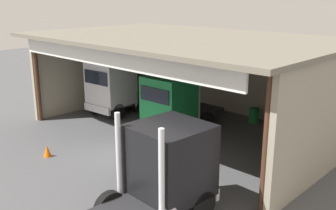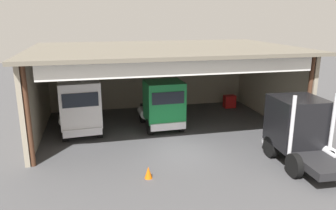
{
  "view_description": "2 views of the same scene",
  "coord_description": "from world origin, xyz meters",
  "views": [
    {
      "loc": [
        13.5,
        -10.72,
        7.3
      ],
      "look_at": [
        0.0,
        3.37,
        1.78
      ],
      "focal_mm": 41.68,
      "sensor_mm": 36.0,
      "label": 1
    },
    {
      "loc": [
        -4.51,
        -15.73,
        7.12
      ],
      "look_at": [
        0.0,
        3.37,
        1.78
      ],
      "focal_mm": 34.97,
      "sensor_mm": 36.0,
      "label": 2
    }
  ],
  "objects": [
    {
      "name": "truck_white_center_bay",
      "position": [
        -5.34,
        3.99,
        1.8
      ],
      "size": [
        2.73,
        4.55,
        3.46
      ],
      "rotation": [
        0.0,
        0.0,
        3.22
      ],
      "color": "white",
      "rests_on": "ground"
    },
    {
      "name": "truck_green_yard_outside",
      "position": [
        -0.23,
        4.04,
        1.65
      ],
      "size": [
        2.55,
        5.16,
        3.22
      ],
      "rotation": [
        0.0,
        0.0,
        3.16
      ],
      "color": "#197F3D",
      "rests_on": "ground"
    },
    {
      "name": "workshop_shed",
      "position": [
        0.0,
        5.65,
        3.72
      ],
      "size": [
        16.23,
        10.67,
        5.27
      ],
      "color": "#9E937F",
      "rests_on": "ground"
    },
    {
      "name": "ground_plane",
      "position": [
        0.0,
        0.0,
        0.0
      ],
      "size": [
        80.0,
        80.0,
        0.0
      ],
      "primitive_type": "plane",
      "color": "#4C4C4F",
      "rests_on": "ground"
    },
    {
      "name": "oil_drum",
      "position": [
        1.94,
        8.7,
        0.44
      ],
      "size": [
        0.58,
        0.58,
        0.88
      ],
      "primitive_type": "cylinder",
      "color": "#197233",
      "rests_on": "ground"
    },
    {
      "name": "tool_cart",
      "position": [
        6.14,
        7.86,
        0.5
      ],
      "size": [
        0.9,
        0.6,
        1.0
      ],
      "primitive_type": "cube",
      "color": "red",
      "rests_on": "ground"
    },
    {
      "name": "truck_black_right_bay",
      "position": [
        5.31,
        -2.36,
        1.72
      ],
      "size": [
        2.54,
        4.81,
        3.72
      ],
      "rotation": [
        0.0,
        0.0,
        -0.05
      ],
      "color": "black",
      "rests_on": "ground"
    },
    {
      "name": "traffic_cone",
      "position": [
        -2.28,
        -2.41,
        0.28
      ],
      "size": [
        0.36,
        0.36,
        0.56
      ],
      "primitive_type": "cone",
      "color": "orange",
      "rests_on": "ground"
    }
  ]
}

